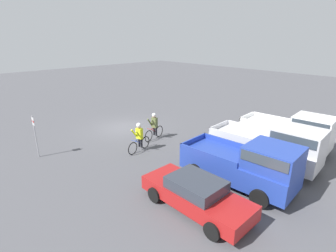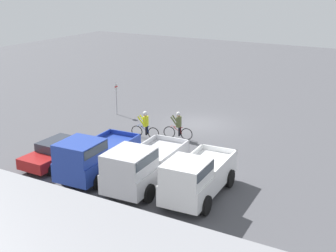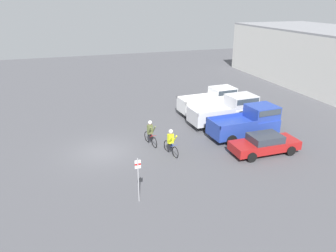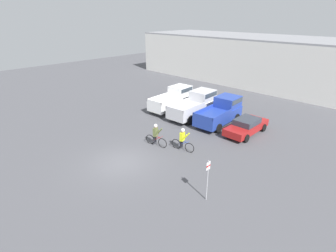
% 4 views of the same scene
% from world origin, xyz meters
% --- Properties ---
extents(ground_plane, '(80.00, 80.00, 0.00)m').
position_xyz_m(ground_plane, '(0.00, 0.00, 0.00)').
color(ground_plane, '#4C4C51').
extents(pickup_truck_0, '(2.38, 5.11, 2.24)m').
position_xyz_m(pickup_truck_0, '(-4.92, 10.19, 1.16)').
color(pickup_truck_0, white).
rests_on(pickup_truck_0, ground_plane).
extents(pickup_truck_1, '(2.50, 5.62, 2.28)m').
position_xyz_m(pickup_truck_1, '(-2.13, 10.36, 1.18)').
color(pickup_truck_1, silver).
rests_on(pickup_truck_1, ground_plane).
extents(pickup_truck_2, '(2.47, 5.19, 2.25)m').
position_xyz_m(pickup_truck_2, '(0.68, 10.53, 1.15)').
color(pickup_truck_2, '#233D9E').
rests_on(pickup_truck_2, ground_plane).
extents(sedan_0, '(1.90, 4.54, 1.31)m').
position_xyz_m(sedan_0, '(3.51, 10.01, 0.67)').
color(sedan_0, maroon).
rests_on(sedan_0, ground_plane).
extents(cyclist_0, '(1.84, 0.54, 1.76)m').
position_xyz_m(cyclist_0, '(1.70, 4.14, 0.90)').
color(cyclist_0, black).
rests_on(cyclist_0, ground_plane).
extents(cyclist_1, '(1.88, 0.54, 1.78)m').
position_xyz_m(cyclist_1, '(-0.20, 3.29, 0.90)').
color(cyclist_1, black).
rests_on(cyclist_1, ground_plane).
extents(fire_lane_sign, '(0.06, 0.30, 2.41)m').
position_xyz_m(fire_lane_sign, '(6.29, 0.90, 1.46)').
color(fire_lane_sign, '#9E9EA3').
rests_on(fire_lane_sign, ground_plane).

